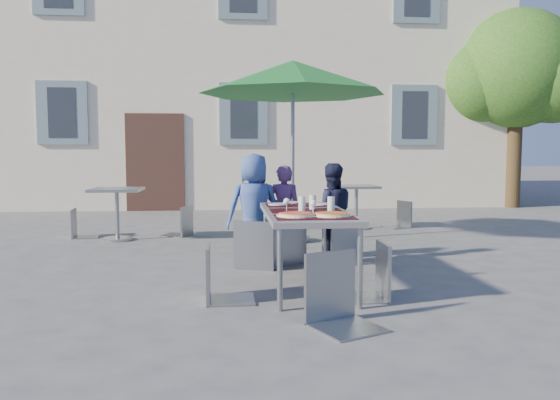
{
  "coord_description": "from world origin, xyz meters",
  "views": [
    {
      "loc": [
        -0.35,
        -5.09,
        1.33
      ],
      "look_at": [
        0.24,
        1.13,
        0.78
      ],
      "focal_mm": 35.0,
      "sensor_mm": 36.0,
      "label": 1
    }
  ],
  "objects": [
    {
      "name": "pizza_near_right",
      "position": [
        0.58,
        -0.27,
        0.77
      ],
      "size": [
        0.36,
        0.36,
        0.03
      ],
      "color": "white",
      "rests_on": "dining_table"
    },
    {
      "name": "glassware",
      "position": [
        0.46,
        0.17,
        0.83
      ],
      "size": [
        0.49,
        0.43,
        0.15
      ],
      "color": "silver",
      "rests_on": "dining_table"
    },
    {
      "name": "cafe_table_1",
      "position": [
        1.86,
        4.16,
        0.52
      ],
      "size": [
        0.7,
        0.7,
        0.75
      ],
      "color": "#A3A6AA",
      "rests_on": "ground"
    },
    {
      "name": "tree",
      "position": [
        6.55,
        7.54,
        3.25
      ],
      "size": [
        3.6,
        3.0,
        4.7
      ],
      "color": "#3E2F1A",
      "rests_on": "ground"
    },
    {
      "name": "chair_3",
      "position": [
        -0.44,
        -0.27,
        0.56
      ],
      "size": [
        0.43,
        0.43,
        0.95
      ],
      "color": "gray",
      "rests_on": "ground"
    },
    {
      "name": "chair_5",
      "position": [
        0.48,
        -1.04,
        0.62
      ],
      "size": [
        0.62,
        0.62,
        1.06
      ],
      "color": "gray",
      "rests_on": "ground"
    },
    {
      "name": "pizza_near_left",
      "position": [
        0.26,
        -0.26,
        0.77
      ],
      "size": [
        0.37,
        0.37,
        0.03
      ],
      "color": "white",
      "rests_on": "dining_table"
    },
    {
      "name": "child_2",
      "position": [
        0.88,
        1.37,
        0.6
      ],
      "size": [
        0.59,
        0.34,
        1.2
      ],
      "primitive_type": "imported",
      "rotation": [
        0.0,
        0.0,
        3.13
      ],
      "color": "#171A34",
      "rests_on": "ground"
    },
    {
      "name": "bg_chair_r_0",
      "position": [
        -1.1,
        3.64,
        0.53
      ],
      "size": [
        0.52,
        0.52,
        0.9
      ],
      "color": "gray",
      "rests_on": "ground"
    },
    {
      "name": "child_0",
      "position": [
        -0.05,
        1.36,
        0.66
      ],
      "size": [
        0.7,
        0.52,
        1.32
      ],
      "primitive_type": "imported",
      "rotation": [
        0.0,
        0.0,
        3.31
      ],
      "color": "#354F93",
      "rests_on": "ground"
    },
    {
      "name": "bg_chair_l_1",
      "position": [
        1.15,
        4.27,
        0.5
      ],
      "size": [
        0.49,
        0.49,
        0.86
      ],
      "color": "#8E9499",
      "rests_on": "ground"
    },
    {
      "name": "building",
      "position": [
        -0.0,
        11.5,
        4.85
      ],
      "size": [
        13.6,
        8.2,
        11.1
      ],
      "color": "beige",
      "rests_on": "ground"
    },
    {
      "name": "dining_table",
      "position": [
        0.41,
        0.23,
        0.7
      ],
      "size": [
        0.8,
        1.85,
        0.76
      ],
      "color": "#4A4A4F",
      "rests_on": "ground"
    },
    {
      "name": "chair_2",
      "position": [
        1.0,
        1.19,
        0.52
      ],
      "size": [
        0.47,
        0.48,
        0.9
      ],
      "color": "gray",
      "rests_on": "ground"
    },
    {
      "name": "cafe_table_0",
      "position": [
        -2.03,
        3.28,
        0.56
      ],
      "size": [
        0.74,
        0.74,
        0.79
      ],
      "color": "#A3A6AA",
      "rests_on": "ground"
    },
    {
      "name": "bg_chair_l_0",
      "position": [
        -2.66,
        3.61,
        0.5
      ],
      "size": [
        0.42,
        0.42,
        0.86
      ],
      "color": "gray",
      "rests_on": "ground"
    },
    {
      "name": "chair_0",
      "position": [
        -0.04,
        1.07,
        0.63
      ],
      "size": [
        0.6,
        0.6,
        1.06
      ],
      "color": "gray",
      "rests_on": "ground"
    },
    {
      "name": "patio_umbrella",
      "position": [
        0.59,
        2.92,
        2.4
      ],
      "size": [
        2.75,
        2.75,
        2.66
      ],
      "color": "#A3A6AA",
      "rests_on": "ground"
    },
    {
      "name": "child_1",
      "position": [
        0.33,
        1.56,
        0.59
      ],
      "size": [
        0.49,
        0.38,
        1.18
      ],
      "primitive_type": "imported",
      "rotation": [
        0.0,
        0.0,
        2.87
      ],
      "color": "#5B346A",
      "rests_on": "ground"
    },
    {
      "name": "chair_1",
      "position": [
        0.32,
        1.34,
        0.6
      ],
      "size": [
        0.56,
        0.57,
        1.01
      ],
      "color": "gray",
      "rests_on": "ground"
    },
    {
      "name": "chair_4",
      "position": [
        0.94,
        -0.32,
        0.57
      ],
      "size": [
        0.44,
        0.43,
        0.97
      ],
      "color": "#93989E",
      "rests_on": "ground"
    },
    {
      "name": "place_settings",
      "position": [
        0.4,
        0.87,
        0.76
      ],
      "size": [
        0.71,
        0.49,
        0.01
      ],
      "color": "white",
      "rests_on": "dining_table"
    },
    {
      "name": "ground",
      "position": [
        0.0,
        0.0,
        0.0
      ],
      "size": [
        90.0,
        90.0,
        0.0
      ],
      "primitive_type": "plane",
      "color": "#4C4C4F",
      "rests_on": "ground"
    },
    {
      "name": "bg_chair_r_1",
      "position": [
        2.68,
        4.27,
        0.51
      ],
      "size": [
        0.51,
        0.51,
        0.88
      ],
      "color": "gray",
      "rests_on": "ground"
    }
  ]
}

